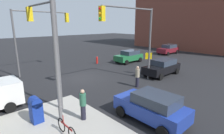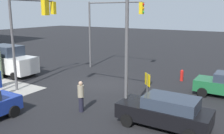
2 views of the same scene
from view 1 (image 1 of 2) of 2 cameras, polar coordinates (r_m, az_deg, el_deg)
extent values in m
plane|color=black|center=(17.43, -9.51, -3.57)|extent=(120.00, 120.00, 0.00)
cube|color=brown|center=(43.35, 30.05, 16.29)|extent=(16.00, 28.00, 16.62)
cylinder|color=#59595B|center=(16.59, 12.21, 6.92)|extent=(0.18, 0.18, 6.50)
cylinder|color=#59595B|center=(14.32, 5.92, 18.65)|extent=(5.64, 0.12, 0.12)
cube|color=yellow|center=(12.33, -3.32, 17.00)|extent=(0.32, 0.36, 1.00)
sphere|color=red|center=(12.24, -4.03, 18.51)|extent=(0.18, 0.18, 0.18)
sphere|color=orange|center=(12.22, -4.01, 17.02)|extent=(0.18, 0.18, 0.18)
sphere|color=green|center=(12.21, -3.98, 15.52)|extent=(0.18, 0.18, 0.18)
cylinder|color=#59595B|center=(19.16, -29.00, 6.41)|extent=(0.18, 0.18, 6.50)
cylinder|color=#59595B|center=(19.94, -22.02, 16.40)|extent=(5.58, 0.12, 0.12)
cube|color=yellow|center=(21.08, -14.55, 15.32)|extent=(0.32, 0.36, 1.00)
sphere|color=red|center=(21.18, -14.16, 16.20)|extent=(0.18, 0.18, 0.18)
sphere|color=orange|center=(21.17, -14.10, 15.33)|extent=(0.18, 0.18, 0.18)
sphere|color=green|center=(21.16, -14.05, 14.47)|extent=(0.18, 0.18, 0.18)
cylinder|color=#59595B|center=(10.70, -17.21, 2.88)|extent=(0.18, 0.18, 6.50)
cylinder|color=#59595B|center=(12.46, -22.58, 18.42)|extent=(0.12, 4.09, 0.12)
cube|color=yellow|center=(14.35, -25.32, 15.31)|extent=(0.36, 0.32, 1.00)
sphere|color=red|center=(14.54, -25.68, 16.51)|extent=(0.18, 0.18, 0.18)
sphere|color=orange|center=(14.52, -25.55, 15.25)|extent=(0.18, 0.18, 0.18)
sphere|color=green|center=(14.51, -25.41, 14.00)|extent=(0.18, 0.18, 0.18)
cylinder|color=slate|center=(9.13, -17.97, 5.79)|extent=(0.20, 0.20, 8.00)
cylinder|color=#4C4C4C|center=(18.07, 11.72, 0.90)|extent=(0.08, 0.08, 2.40)
cube|color=yellow|center=(17.90, 11.85, 3.55)|extent=(0.48, 0.48, 0.64)
cube|color=navy|center=(10.51, -23.51, -13.33)|extent=(0.56, 0.64, 1.15)
cylinder|color=navy|center=(10.27, -23.82, -10.47)|extent=(0.56, 0.64, 0.56)
cylinder|color=red|center=(23.45, -4.93, 2.11)|extent=(0.26, 0.26, 0.80)
sphere|color=red|center=(23.37, -4.95, 3.12)|extent=(0.24, 0.24, 0.24)
cube|color=maroon|center=(32.46, 17.82, 5.32)|extent=(4.47, 1.80, 0.75)
cube|color=#2D3847|center=(32.68, 18.22, 6.50)|extent=(2.50, 1.58, 0.55)
cylinder|color=black|center=(30.77, 17.79, 4.17)|extent=(0.64, 0.22, 0.64)
cylinder|color=black|center=(31.68, 14.97, 4.63)|extent=(0.64, 0.22, 0.64)
cylinder|color=black|center=(33.41, 20.42, 4.69)|extent=(0.64, 0.22, 0.64)
cylinder|color=black|center=(34.26, 17.75, 5.11)|extent=(0.64, 0.22, 0.64)
cube|color=#1E389E|center=(10.00, 12.43, -13.11)|extent=(1.80, 3.99, 0.75)
cube|color=#2D3847|center=(9.56, 14.21, -10.20)|extent=(1.58, 2.23, 0.55)
cylinder|color=black|center=(10.31, 2.97, -14.24)|extent=(0.22, 0.64, 0.64)
cylinder|color=black|center=(11.53, 9.39, -11.23)|extent=(0.22, 0.64, 0.64)
cylinder|color=black|center=(8.90, 16.27, -19.83)|extent=(0.22, 0.64, 0.64)
cylinder|color=black|center=(10.29, 21.74, -15.37)|extent=(0.22, 0.64, 0.64)
cube|color=#1E6638|center=(24.18, 5.46, 3.17)|extent=(4.10, 1.80, 0.75)
cube|color=#2D3847|center=(24.31, 6.02, 4.77)|extent=(2.30, 1.58, 0.55)
cylinder|color=black|center=(22.65, 4.75, 1.48)|extent=(0.64, 0.22, 0.64)
cylinder|color=black|center=(23.88, 1.59, 2.18)|extent=(0.64, 0.22, 0.64)
cylinder|color=black|center=(24.73, 9.16, 2.41)|extent=(0.64, 0.22, 0.64)
cylinder|color=black|center=(25.86, 6.05, 3.01)|extent=(0.64, 0.22, 0.64)
cube|color=black|center=(18.75, 15.89, -0.46)|extent=(4.50, 1.80, 0.75)
cube|color=#2D3847|center=(18.91, 16.60, 1.63)|extent=(2.52, 1.58, 0.55)
cylinder|color=black|center=(17.14, 15.63, -3.09)|extent=(0.64, 0.22, 0.64)
cylinder|color=black|center=(18.10, 10.82, -1.91)|extent=(0.64, 0.22, 0.64)
cylinder|color=black|center=(19.72, 20.39, -1.24)|extent=(0.64, 0.22, 0.64)
cylinder|color=black|center=(20.57, 15.96, -0.30)|extent=(0.64, 0.22, 0.64)
cylinder|color=black|center=(14.29, -32.17, -8.22)|extent=(0.64, 0.22, 0.64)
cylinder|color=black|center=(12.36, -30.29, -11.28)|extent=(0.64, 0.22, 0.64)
cylinder|color=#9E937A|center=(14.61, 8.31, -1.97)|extent=(0.36, 0.36, 0.69)
sphere|color=tan|center=(14.49, 8.37, -0.21)|extent=(0.24, 0.24, 0.24)
cylinder|color=#1E1E2D|center=(14.84, 8.20, -4.88)|extent=(0.28, 0.28, 0.87)
cylinder|color=#2D664C|center=(9.76, -9.54, -10.39)|extent=(0.36, 0.36, 0.68)
sphere|color=tan|center=(9.58, -9.65, -7.91)|extent=(0.23, 0.23, 0.23)
cylinder|color=#1E1E2D|center=(10.10, -9.36, -14.38)|extent=(0.28, 0.28, 0.86)
torus|color=black|center=(8.64, -12.88, -20.66)|extent=(0.05, 0.71, 0.71)
torus|color=black|center=(9.43, -16.18, -17.68)|extent=(0.05, 0.71, 0.71)
cube|color=maroon|center=(8.93, -14.69, -18.14)|extent=(0.04, 1.04, 0.08)
cylinder|color=maroon|center=(9.03, -15.66, -16.06)|extent=(0.04, 0.04, 0.40)
camera|label=2|loc=(19.47, 53.39, 9.65)|focal=40.00mm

